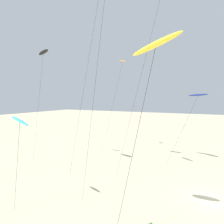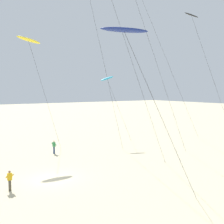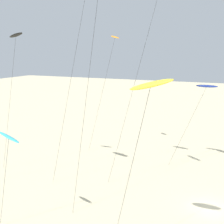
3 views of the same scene
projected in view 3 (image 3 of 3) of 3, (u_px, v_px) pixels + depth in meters
The scene contains 6 objects.
ground_plane at pixel (210, 208), 32.22m from camera, with size 260.00×260.00×0.00m, color beige.
kite_orange at pixel (114, 41), 42.50m from camera, with size 3.54×6.95×18.65m.
kite_cyan at pixel (9, 138), 24.29m from camera, with size 2.01×4.60×10.25m.
kite_black at pixel (16, 39), 34.55m from camera, with size 3.65×7.69×18.64m.
kite_yellow at pixel (150, 86), 17.94m from camera, with size 2.54×5.20×15.19m.
kite_navy at pixel (206, 87), 37.90m from camera, with size 3.52×6.58×12.39m.
Camera 3 is at (-31.16, -2.56, 16.59)m, focal length 48.45 mm.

